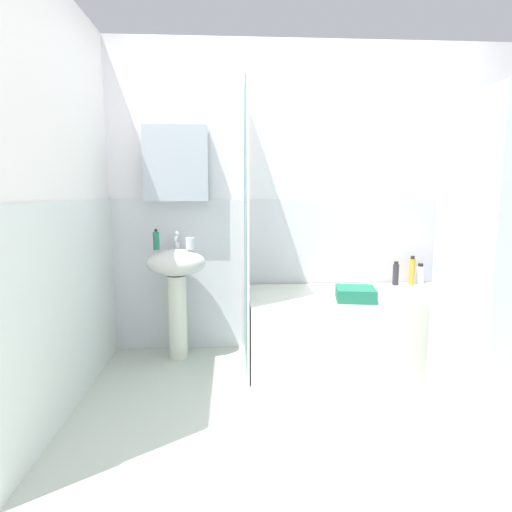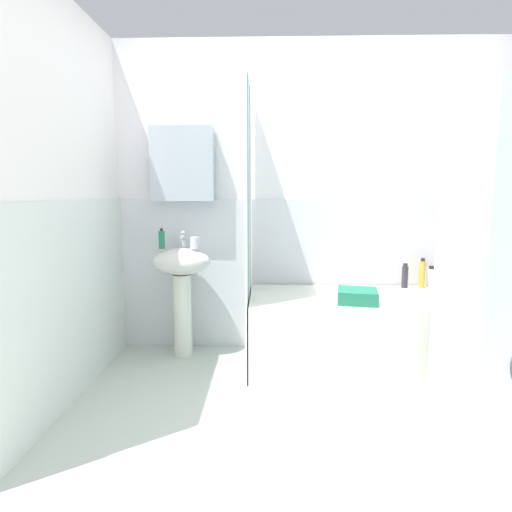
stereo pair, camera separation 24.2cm
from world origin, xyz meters
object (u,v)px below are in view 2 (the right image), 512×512
sink (182,278)px  lotion_bottle (448,277)px  bathtub (362,331)px  towel_folded (357,296)px  conditioner_bottle (422,274)px  shampoo_bottle (405,276)px  body_wash_bottle (431,277)px  soap_dispenser (162,239)px  toothbrush_cup (195,243)px

sink → lotion_bottle: bearing=2.8°
bathtub → towel_folded: 0.37m
conditioner_bottle → shampoo_bottle: conditioner_bottle is taller
sink → towel_folded: bearing=-16.1°
towel_folded → bathtub: bearing=66.2°
bathtub → shampoo_bottle: shampoo_bottle is taller
body_wash_bottle → conditioner_bottle: size_ratio=0.71×
conditioner_bottle → body_wash_bottle: bearing=23.3°
soap_dispenser → body_wash_bottle: size_ratio=0.93×
soap_dispenser → body_wash_bottle: bearing=4.2°
bathtub → towel_folded: bearing=-113.8°
body_wash_bottle → toothbrush_cup: bearing=-175.2°
lotion_bottle → sink: bearing=-177.2°
towel_folded → soap_dispenser: bearing=166.0°
sink → toothbrush_cup: bearing=-7.8°
toothbrush_cup → body_wash_bottle: 1.84m
toothbrush_cup → soap_dispenser: bearing=180.0°
conditioner_bottle → shampoo_bottle: 0.13m
lotion_bottle → towel_folded: 0.91m
body_wash_bottle → towel_folded: bearing=-143.4°
soap_dispenser → lotion_bottle: 2.20m
body_wash_bottle → shampoo_bottle: size_ratio=0.87×
sink → soap_dispenser: bearing=-174.0°
shampoo_bottle → conditioner_bottle: bearing=-0.4°
sink → body_wash_bottle: size_ratio=5.06×
soap_dispenser → shampoo_bottle: bearing=3.6°
sink → conditioner_bottle: 1.84m
conditioner_bottle → towel_folded: 0.75m
bathtub → sink: bearing=172.6°
soap_dispenser → sink: bearing=6.0°
toothbrush_cup → bathtub: bearing=-7.4°
conditioner_bottle → towel_folded: size_ratio=0.90×
lotion_bottle → bathtub: bearing=-158.6°
sink → conditioner_bottle: sink is taller
lotion_bottle → towel_folded: bearing=-149.5°
body_wash_bottle → conditioner_bottle: bearing=-156.7°
lotion_bottle → toothbrush_cup: bearing=-176.6°
soap_dispenser → conditioner_bottle: 2.00m
toothbrush_cup → conditioner_bottle: toothbrush_cup is taller
lotion_bottle → conditioner_bottle: bearing=-179.8°
soap_dispenser → bathtub: size_ratio=0.10×
body_wash_bottle → sink: bearing=-175.9°
sink → lotion_bottle: sink is taller
lotion_bottle → shampoo_bottle: (-0.33, 0.00, 0.00)m
sink → bathtub: (1.33, -0.17, -0.35)m
lotion_bottle → conditioner_bottle: 0.20m
sink → towel_folded: size_ratio=3.25×
bathtub → lotion_bottle: 0.83m
towel_folded → lotion_bottle: bearing=30.5°
lotion_bottle → body_wash_bottle: lotion_bottle is taller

